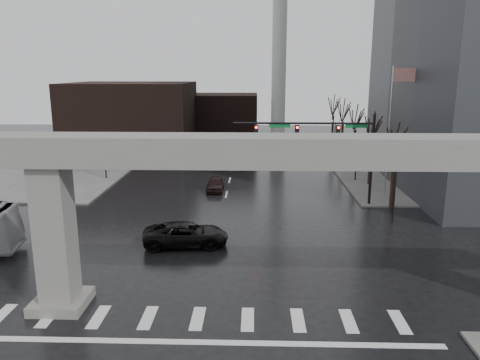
{
  "coord_description": "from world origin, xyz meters",
  "views": [
    {
      "loc": [
        2.67,
        -21.22,
        11.61
      ],
      "look_at": [
        1.72,
        8.97,
        4.5
      ],
      "focal_mm": 35.0,
      "sensor_mm": 36.0,
      "label": 1
    }
  ],
  "objects": [
    {
      "name": "sidewalk_ne",
      "position": [
        26.0,
        36.0,
        0.07
      ],
      "size": [
        28.0,
        36.0,
        0.15
      ],
      "primitive_type": "cube",
      "color": "slate",
      "rests_on": "ground"
    },
    {
      "name": "tree_right_3",
      "position": [
        14.53,
        42.02,
        2.98
      ],
      "size": [
        1.11,
        1.66,
        8.02
      ],
      "color": "black",
      "rests_on": "ground"
    },
    {
      "name": "flagpole_assembly",
      "position": [
        15.29,
        22.0,
        7.53
      ],
      "size": [
        2.06,
        0.12,
        12.0
      ],
      "color": "silver",
      "rests_on": "ground"
    },
    {
      "name": "pickup_truck",
      "position": [
        -1.93,
        8.55,
        0.79
      ],
      "size": [
        5.96,
        3.23,
        1.59
      ],
      "primitive_type": "imported",
      "rotation": [
        0.0,
        0.0,
        1.68
      ],
      "color": "black",
      "rests_on": "ground"
    },
    {
      "name": "tree_right_0",
      "position": [
        14.53,
        18.02,
        2.79
      ],
      "size": [
        1.09,
        1.58,
        7.5
      ],
      "color": "black",
      "rests_on": "ground"
    },
    {
      "name": "sidewalk_nw",
      "position": [
        -26.0,
        36.0,
        0.07
      ],
      "size": [
        28.0,
        36.0,
        0.15
      ],
      "primitive_type": "cube",
      "color": "slate",
      "rests_on": "ground"
    },
    {
      "name": "lamp_right_0",
      "position": [
        13.5,
        14.0,
        3.47
      ],
      "size": [
        1.22,
        0.32,
        5.11
      ],
      "color": "black",
      "rests_on": "ground"
    },
    {
      "name": "tree_right_1",
      "position": [
        14.53,
        26.02,
        2.85
      ],
      "size": [
        1.09,
        1.61,
        7.67
      ],
      "color": "black",
      "rests_on": "ground"
    },
    {
      "name": "lamp_right_1",
      "position": [
        13.5,
        28.0,
        3.47
      ],
      "size": [
        1.22,
        0.32,
        5.11
      ],
      "color": "black",
      "rests_on": "ground"
    },
    {
      "name": "ground",
      "position": [
        0.0,
        0.0,
        0.0
      ],
      "size": [
        160.0,
        160.0,
        0.0
      ],
      "primitive_type": "plane",
      "color": "black",
      "rests_on": "ground"
    },
    {
      "name": "lamp_left_1",
      "position": [
        -13.5,
        28.0,
        3.47
      ],
      "size": [
        1.22,
        0.32,
        5.11
      ],
      "color": "black",
      "rests_on": "ground"
    },
    {
      "name": "lamp_left_0",
      "position": [
        -13.5,
        14.0,
        3.47
      ],
      "size": [
        1.22,
        0.32,
        5.11
      ],
      "color": "black",
      "rests_on": "ground"
    },
    {
      "name": "lamp_right_2",
      "position": [
        13.5,
        42.0,
        3.47
      ],
      "size": [
        1.22,
        0.32,
        5.11
      ],
      "color": "black",
      "rests_on": "ground"
    },
    {
      "name": "far_car",
      "position": [
        -1.17,
        23.43,
        0.68
      ],
      "size": [
        1.61,
        4.0,
        1.36
      ],
      "primitive_type": "imported",
      "rotation": [
        0.0,
        0.0,
        0.0
      ],
      "color": "black",
      "rests_on": "ground"
    },
    {
      "name": "tree_right_4",
      "position": [
        14.53,
        50.02,
        3.04
      ],
      "size": [
        1.12,
        1.69,
        8.19
      ],
      "color": "black",
      "rests_on": "ground"
    },
    {
      "name": "tree_right_2",
      "position": [
        14.53,
        34.02,
        2.91
      ],
      "size": [
        1.1,
        1.63,
        7.85
      ],
      "color": "black",
      "rests_on": "ground"
    },
    {
      "name": "building_far_mid",
      "position": [
        -2.0,
        52.0,
        4.0
      ],
      "size": [
        10.0,
        10.0,
        8.0
      ],
      "primitive_type": "cube",
      "color": "black",
      "rests_on": "ground"
    },
    {
      "name": "building_far_left",
      "position": [
        -14.0,
        42.0,
        5.0
      ],
      "size": [
        16.0,
        14.0,
        10.0
      ],
      "primitive_type": "cube",
      "color": "black",
      "rests_on": "ground"
    },
    {
      "name": "elevated_guideway",
      "position": [
        1.26,
        0.0,
        6.88
      ],
      "size": [
        48.0,
        2.6,
        8.7
      ],
      "color": "gray",
      "rests_on": "ground"
    },
    {
      "name": "lamp_left_2",
      "position": [
        -13.5,
        42.0,
        3.47
      ],
      "size": [
        1.22,
        0.32,
        5.11
      ],
      "color": "black",
      "rests_on": "ground"
    },
    {
      "name": "signal_mast_arm",
      "position": [
        8.99,
        18.8,
        5.83
      ],
      "size": [
        12.12,
        0.43,
        8.0
      ],
      "color": "black",
      "rests_on": "ground"
    },
    {
      "name": "smokestack",
      "position": [
        6.0,
        46.0,
        13.35
      ],
      "size": [
        3.6,
        3.6,
        30.0
      ],
      "color": "beige",
      "rests_on": "ground"
    }
  ]
}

